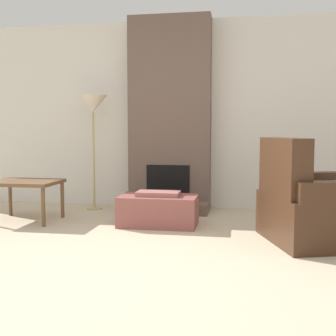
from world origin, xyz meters
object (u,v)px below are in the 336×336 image
ottoman (158,210)px  floor_lamp_left (93,108)px  armchair (312,211)px  side_table (25,185)px

ottoman → floor_lamp_left: bearing=141.5°
armchair → floor_lamp_left: bearing=46.8°
armchair → floor_lamp_left: (-2.67, 1.31, 1.07)m
armchair → side_table: armchair is taller
ottoman → side_table: side_table is taller
armchair → floor_lamp_left: floor_lamp_left is taller
ottoman → armchair: (1.61, -0.46, 0.13)m
side_table → floor_lamp_left: floor_lamp_left is taller
ottoman → side_table: bearing=-179.1°
armchair → floor_lamp_left: 3.16m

